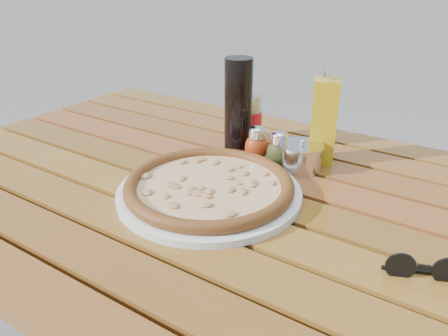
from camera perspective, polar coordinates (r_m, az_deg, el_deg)
The scene contains 10 objects.
table at distance 0.94m, azimuth -0.68°, elevation -6.30°, with size 1.40×0.90×0.75m.
plate at distance 0.86m, azimuth -1.93°, elevation -3.19°, with size 0.36×0.36×0.01m, color silver.
pizza at distance 0.85m, azimuth -1.95°, elevation -2.26°, with size 0.40×0.40×0.03m.
pepper_shaker at distance 1.00m, azimuth 4.29°, elevation 3.21°, with size 0.05×0.05×0.08m.
oregano_shaker at distance 0.98m, azimuth 7.18°, elevation 2.46°, with size 0.06×0.06×0.08m.
dark_bottle at distance 1.04m, azimuth 1.88°, elevation 8.25°, with size 0.07×0.07×0.22m, color black.
soda_can at distance 1.11m, azimuth 3.24°, elevation 6.55°, with size 0.08×0.08×0.12m.
olive_oil_cruet at distance 0.99m, azimuth 12.88°, elevation 5.99°, with size 0.07×0.07×0.21m.
parmesan_tin at distance 0.97m, azimuth 10.03°, elevation 1.49°, with size 0.11×0.11×0.07m.
sunglasses at distance 0.71m, azimuth 24.58°, elevation -11.89°, with size 0.11×0.06×0.04m.
Camera 1 is at (0.45, -0.66, 1.17)m, focal length 35.00 mm.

